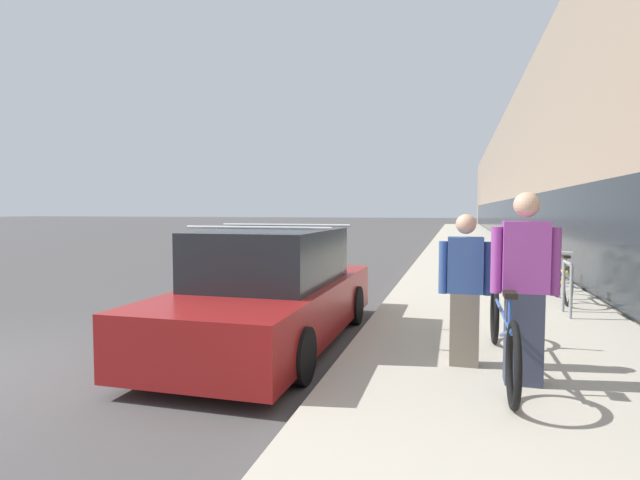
# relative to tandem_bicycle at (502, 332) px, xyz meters

# --- Properties ---
(sidewalk_slab) EXTENTS (3.78, 70.00, 0.15)m
(sidewalk_slab) POSITION_rel_tandem_bicycle_xyz_m (0.17, 19.45, -0.47)
(sidewalk_slab) COLOR #B2AA99
(sidewalk_slab) RESTS_ON ground
(storefront_facade) EXTENTS (10.01, 70.00, 7.41)m
(storefront_facade) POSITION_rel_tandem_bicycle_xyz_m (7.10, 27.45, 3.15)
(storefront_facade) COLOR gray
(storefront_facade) RESTS_ON ground
(tandem_bicycle) EXTENTS (0.52, 2.84, 0.93)m
(tandem_bicycle) POSITION_rel_tandem_bicycle_xyz_m (0.00, 0.00, 0.00)
(tandem_bicycle) COLOR black
(tandem_bicycle) RESTS_ON sidewalk_slab
(person_rider) EXTENTS (0.62, 0.24, 1.82)m
(person_rider) POSITION_rel_tandem_bicycle_xyz_m (0.16, -0.37, 0.52)
(person_rider) COLOR #33384C
(person_rider) RESTS_ON sidewalk_slab
(person_bystander) EXTENTS (0.55, 0.21, 1.60)m
(person_bystander) POSITION_rel_tandem_bicycle_xyz_m (-0.38, 0.08, 0.41)
(person_bystander) COLOR #756B5B
(person_bystander) RESTS_ON sidewalk_slab
(bike_rack_hoop) EXTENTS (0.05, 0.60, 0.84)m
(bike_rack_hoop) POSITION_rel_tandem_bicycle_xyz_m (1.22, 3.12, 0.12)
(bike_rack_hoop) COLOR gray
(bike_rack_hoop) RESTS_ON sidewalk_slab
(cruiser_bike_nearest) EXTENTS (0.52, 1.68, 0.87)m
(cruiser_bike_nearest) POSITION_rel_tandem_bicycle_xyz_m (1.38, 4.41, -0.03)
(cruiser_bike_nearest) COLOR black
(cruiser_bike_nearest) RESTS_ON sidewalk_slab
(cruiser_bike_middle) EXTENTS (0.52, 1.86, 0.94)m
(cruiser_bike_middle) POSITION_rel_tandem_bicycle_xyz_m (1.38, 6.42, 0.00)
(cruiser_bike_middle) COLOR black
(cruiser_bike_middle) RESTS_ON sidewalk_slab
(parked_sedan_curbside) EXTENTS (1.91, 4.71, 1.60)m
(parked_sedan_curbside) POSITION_rel_tandem_bicycle_xyz_m (-2.85, 0.86, 0.14)
(parked_sedan_curbside) COLOR maroon
(parked_sedan_curbside) RESTS_ON ground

